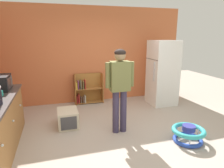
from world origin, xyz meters
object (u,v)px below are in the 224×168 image
object	(u,v)px
bookshelf	(87,90)
pet_carrier	(68,118)
standing_person	(120,83)
teal_cup	(1,93)
baby_walker	(188,134)
refrigerator	(163,73)

from	to	relation	value
bookshelf	pet_carrier	world-z (taller)	bookshelf
bookshelf	standing_person	bearing A→B (deg)	-80.26
bookshelf	teal_cup	bearing A→B (deg)	-134.44
standing_person	pet_carrier	distance (m)	1.40
baby_walker	pet_carrier	xyz separation A→B (m)	(-2.07, 1.29, 0.02)
refrigerator	teal_cup	bearing A→B (deg)	-163.18
refrigerator	pet_carrier	world-z (taller)	refrigerator
refrigerator	standing_person	bearing A→B (deg)	-142.66
baby_walker	pet_carrier	world-z (taller)	pet_carrier
refrigerator	pet_carrier	size ratio (longest dim) A/B	3.22
standing_person	baby_walker	distance (m)	1.56
teal_cup	pet_carrier	bearing A→B (deg)	19.92
refrigerator	teal_cup	world-z (taller)	refrigerator
standing_person	teal_cup	xyz separation A→B (m)	(-2.10, 0.15, -0.06)
pet_carrier	teal_cup	distance (m)	1.42
refrigerator	baby_walker	xyz separation A→B (m)	(-0.61, -2.03, -0.73)
refrigerator	baby_walker	bearing A→B (deg)	-106.75
refrigerator	pet_carrier	distance (m)	2.87
refrigerator	standing_person	world-z (taller)	refrigerator
pet_carrier	bookshelf	bearing A→B (deg)	65.05
standing_person	teal_cup	distance (m)	2.11
baby_walker	pet_carrier	distance (m)	2.44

